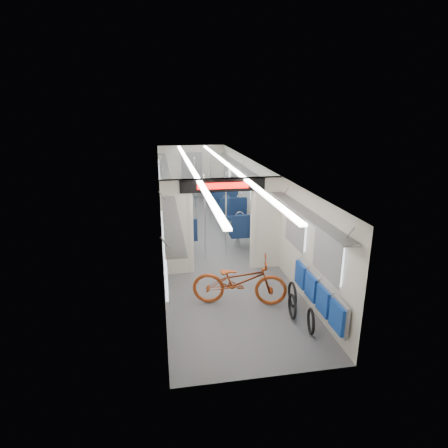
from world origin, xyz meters
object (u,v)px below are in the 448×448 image
stanchion_far_left (195,191)px  stanchion_far_right (210,191)px  flip_bench (318,294)px  seat_bay_near_left (179,225)px  seat_bay_near_right (240,220)px  bike_hoop_c (292,295)px  bike_hoop_a (311,322)px  stanchion_near_right (226,215)px  seat_bay_far_right (221,195)px  seat_bay_far_left (174,200)px  stanchion_near_left (205,219)px  bike_hoop_b (292,308)px  bicycle (240,281)px

stanchion_far_left → stanchion_far_right: bearing=-4.6°
flip_bench → stanchion_far_left: 6.78m
seat_bay_near_left → seat_bay_near_right: size_ratio=0.93×
flip_bench → bike_hoop_c: 0.76m
bike_hoop_a → stanchion_far_left: 7.11m
stanchion_near_right → stanchion_far_right: size_ratio=1.00×
seat_bay_near_left → seat_bay_far_right: seat_bay_far_right is taller
seat_bay_far_right → stanchion_far_right: size_ratio=0.92×
bike_hoop_a → seat_bay_near_left: 5.60m
stanchion_far_left → seat_bay_far_left: bearing=115.3°
seat_bay_near_right → stanchion_far_right: bearing=114.0°
stanchion_near_left → stanchion_far_right: same height
bike_hoop_a → stanchion_near_left: stanchion_near_left is taller
bike_hoop_b → stanchion_near_right: 3.56m
flip_bench → seat_bay_far_left: bearing=106.0°
bike_hoop_b → seat_bay_far_left: bearing=103.5°
bicycle → stanchion_near_left: bearing=23.6°
bike_hoop_b → stanchion_far_right: 6.44m
bike_hoop_a → stanchion_near_right: size_ratio=0.21×
stanchion_near_left → stanchion_near_right: 0.67m
seat_bay_near_left → bicycle: bearing=-75.9°
stanchion_near_left → bike_hoop_c: bearing=-61.3°
bike_hoop_b → seat_bay_far_left: (-1.87, 7.79, 0.31)m
seat_bay_near_right → stanchion_far_right: stanchion_far_right is taller
bicycle → seat_bay_far_left: bearing=21.7°
seat_bay_near_right → seat_bay_near_left: bearing=-177.7°
bicycle → seat_bay_near_right: (0.88, 4.02, 0.05)m
bicycle → stanchion_far_right: 5.65m
flip_bench → stanchion_near_left: bearing=117.7°
seat_bay_near_left → seat_bay_far_left: (0.00, 3.12, -0.00)m
bike_hoop_b → seat_bay_far_right: size_ratio=0.23×
stanchion_near_left → stanchion_far_left: (0.09, 3.31, 0.00)m
seat_bay_near_right → bike_hoop_b: bearing=-90.0°
stanchion_near_right → bicycle: bearing=-94.1°
flip_bench → stanchion_near_right: (-1.10, 3.56, 0.57)m
seat_bay_near_right → seat_bay_far_right: bearing=90.0°
bike_hoop_a → seat_bay_far_right: 8.75m
bike_hoop_a → stanchion_near_left: 3.99m
bike_hoop_b → stanchion_far_right: bearing=96.4°
bike_hoop_a → bike_hoop_b: 0.56m
flip_bench → bike_hoop_c: size_ratio=4.12×
seat_bay_far_right → stanchion_near_right: 4.91m
flip_bench → stanchion_near_left: (-1.70, 3.25, 0.57)m
bicycle → bike_hoop_a: bicycle is taller
bike_hoop_b → seat_bay_near_left: seat_bay_near_left is taller
bike_hoop_a → stanchion_near_right: 4.11m
flip_bench → seat_bay_near_right: 4.95m
seat_bay_near_left → seat_bay_near_right: bearing=2.3°
bike_hoop_a → seat_bay_near_left: seat_bay_near_left is taller
seat_bay_far_right → seat_bay_near_right: bearing=-90.0°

